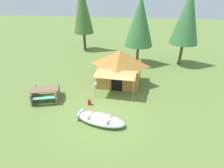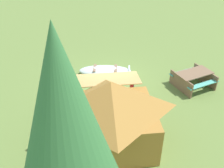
{
  "view_description": "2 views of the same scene",
  "coord_description": "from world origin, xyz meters",
  "px_view_note": "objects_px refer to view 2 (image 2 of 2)",
  "views": [
    {
      "loc": [
        1.76,
        -8.32,
        6.2
      ],
      "look_at": [
        0.19,
        1.62,
        0.94
      ],
      "focal_mm": 28.82,
      "sensor_mm": 36.0,
      "label": 1
    },
    {
      "loc": [
        1.43,
        10.06,
        6.63
      ],
      "look_at": [
        0.06,
        1.46,
        1.03
      ],
      "focal_mm": 40.95,
      "sensor_mm": 36.0,
      "label": 2
    }
  ],
  "objects_px": {
    "beached_rowboat": "(105,71)",
    "canvas_cabin_tent": "(111,113)",
    "picnic_table": "(193,78)",
    "fuel_can": "(132,87)",
    "cooler_box": "(146,119)"
  },
  "relations": [
    {
      "from": "beached_rowboat",
      "to": "fuel_can",
      "type": "xyz_separation_m",
      "value": [
        -1.02,
        1.54,
        -0.05
      ]
    },
    {
      "from": "picnic_table",
      "to": "fuel_can",
      "type": "xyz_separation_m",
      "value": [
        2.87,
        -0.17,
        -0.31
      ]
    },
    {
      "from": "picnic_table",
      "to": "fuel_can",
      "type": "height_order",
      "value": "picnic_table"
    },
    {
      "from": "beached_rowboat",
      "to": "picnic_table",
      "type": "xyz_separation_m",
      "value": [
        -3.89,
        1.71,
        0.25
      ]
    },
    {
      "from": "canvas_cabin_tent",
      "to": "cooler_box",
      "type": "height_order",
      "value": "canvas_cabin_tent"
    },
    {
      "from": "cooler_box",
      "to": "canvas_cabin_tent",
      "type": "bearing_deg",
      "value": 28.63
    },
    {
      "from": "canvas_cabin_tent",
      "to": "cooler_box",
      "type": "distance_m",
      "value": 2.08
    },
    {
      "from": "beached_rowboat",
      "to": "canvas_cabin_tent",
      "type": "height_order",
      "value": "canvas_cabin_tent"
    },
    {
      "from": "beached_rowboat",
      "to": "cooler_box",
      "type": "xyz_separation_m",
      "value": [
        -1.06,
        3.84,
        -0.06
      ]
    },
    {
      "from": "canvas_cabin_tent",
      "to": "picnic_table",
      "type": "bearing_deg",
      "value": -145.72
    },
    {
      "from": "beached_rowboat",
      "to": "canvas_cabin_tent",
      "type": "bearing_deg",
      "value": 84.45
    },
    {
      "from": "picnic_table",
      "to": "cooler_box",
      "type": "bearing_deg",
      "value": 37.04
    },
    {
      "from": "picnic_table",
      "to": "fuel_can",
      "type": "relative_size",
      "value": 6.12
    },
    {
      "from": "beached_rowboat",
      "to": "picnic_table",
      "type": "relative_size",
      "value": 1.37
    },
    {
      "from": "canvas_cabin_tent",
      "to": "picnic_table",
      "type": "height_order",
      "value": "canvas_cabin_tent"
    }
  ]
}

